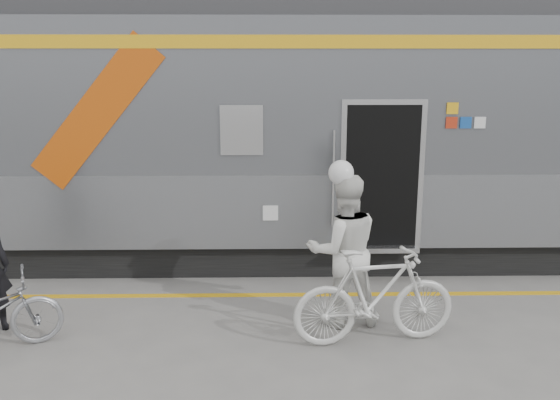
{
  "coord_description": "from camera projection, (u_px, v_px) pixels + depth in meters",
  "views": [
    {
      "loc": [
        -0.23,
        -5.61,
        3.21
      ],
      "look_at": [
        -0.11,
        1.6,
        1.5
      ],
      "focal_mm": 38.0,
      "sensor_mm": 36.0,
      "label": 1
    }
  ],
  "objects": [
    {
      "name": "ground",
      "position": [
        293.0,
        374.0,
        6.2
      ],
      "size": [
        90.0,
        90.0,
        0.0
      ],
      "primitive_type": "plane",
      "color": "slate",
      "rests_on": "ground"
    },
    {
      "name": "train",
      "position": [
        234.0,
        132.0,
        9.79
      ],
      "size": [
        24.0,
        3.17,
        4.1
      ],
      "color": "black",
      "rests_on": "ground"
    },
    {
      "name": "safety_strip",
      "position": [
        287.0,
        295.0,
        8.29
      ],
      "size": [
        24.0,
        0.12,
        0.01
      ],
      "primitive_type": "cube",
      "color": "gold",
      "rests_on": "ground"
    },
    {
      "name": "woman",
      "position": [
        344.0,
        250.0,
        7.21
      ],
      "size": [
        1.01,
        0.84,
        1.89
      ],
      "primitive_type": "imported",
      "rotation": [
        0.0,
        0.0,
        3.29
      ],
      "color": "white",
      "rests_on": "ground"
    },
    {
      "name": "bicycle_right",
      "position": [
        375.0,
        296.0,
        6.77
      ],
      "size": [
        1.96,
        0.81,
        1.15
      ],
      "primitive_type": "imported",
      "rotation": [
        0.0,
        0.0,
        1.71
      ],
      "color": "silver",
      "rests_on": "ground"
    },
    {
      "name": "helmet_woman",
      "position": [
        346.0,
        162.0,
        6.96
      ],
      "size": [
        0.3,
        0.3,
        0.3
      ],
      "primitive_type": "sphere",
      "color": "white",
      "rests_on": "woman"
    }
  ]
}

